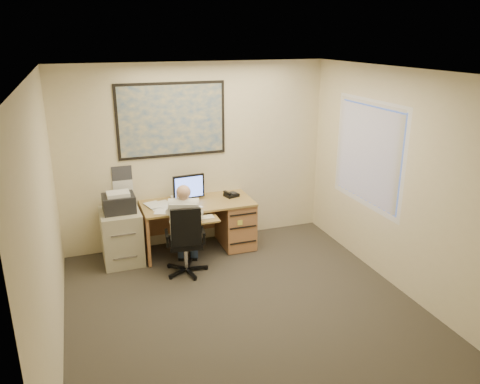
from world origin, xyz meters
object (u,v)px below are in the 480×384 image
object	(u,v)px
filing_cabinet	(121,232)
person	(184,229)
desk	(219,219)
office_chair	(187,254)

from	to	relation	value
filing_cabinet	person	xyz separation A→B (m)	(0.77, -0.59, 0.17)
desk	filing_cabinet	size ratio (longest dim) A/B	1.55
desk	office_chair	distance (m)	0.96
filing_cabinet	office_chair	xyz separation A→B (m)	(0.77, -0.66, -0.16)
desk	office_chair	xyz separation A→B (m)	(-0.66, -0.68, -0.15)
office_chair	person	distance (m)	0.33
filing_cabinet	person	distance (m)	0.98
desk	office_chair	bearing A→B (deg)	-134.11
desk	person	size ratio (longest dim) A/B	1.31
desk	filing_cabinet	distance (m)	1.43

